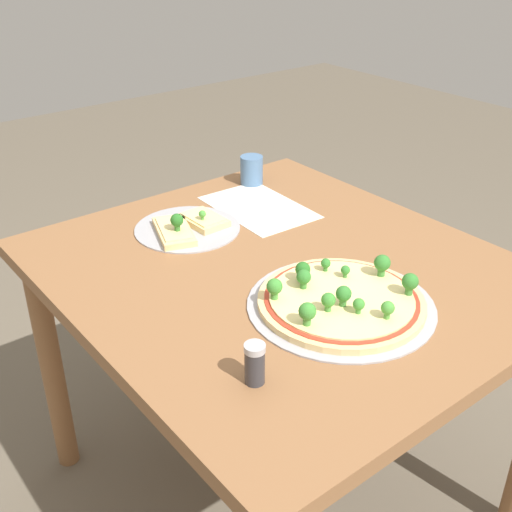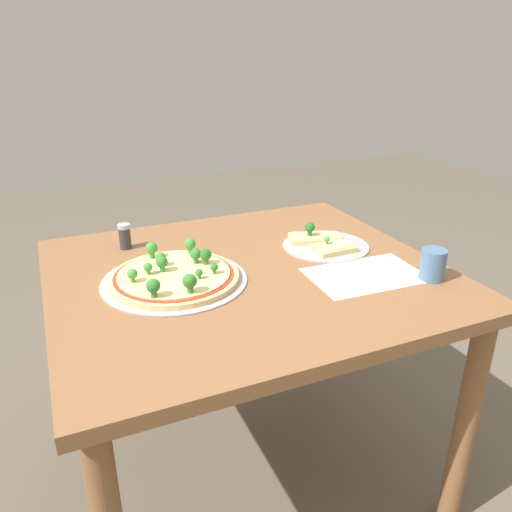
{
  "view_description": "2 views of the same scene",
  "coord_description": "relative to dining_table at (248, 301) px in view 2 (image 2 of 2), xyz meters",
  "views": [
    {
      "loc": [
        0.97,
        -0.84,
        1.46
      ],
      "look_at": [
        -0.04,
        -0.04,
        0.75
      ],
      "focal_mm": 45.0,
      "sensor_mm": 36.0,
      "label": 1
    },
    {
      "loc": [
        0.48,
        1.17,
        1.32
      ],
      "look_at": [
        -0.04,
        -0.04,
        0.75
      ],
      "focal_mm": 35.0,
      "sensor_mm": 36.0,
      "label": 2
    }
  ],
  "objects": [
    {
      "name": "drinking_cup",
      "position": [
        -0.43,
        0.25,
        0.14
      ],
      "size": [
        0.07,
        0.07,
        0.08
      ],
      "primitive_type": "cylinder",
      "color": "#4C7099",
      "rests_on": "dining_table"
    },
    {
      "name": "ground_plane",
      "position": [
        0.0,
        0.0,
        -0.64
      ],
      "size": [
        8.0,
        8.0,
        0.0
      ],
      "primitive_type": "plane",
      "color": "brown"
    },
    {
      "name": "dining_table",
      "position": [
        0.0,
        0.0,
        0.0
      ],
      "size": [
        1.07,
        0.95,
        0.73
      ],
      "color": "brown",
      "rests_on": "ground_plane"
    },
    {
      "name": "pizza_tray_slice",
      "position": [
        -0.29,
        -0.07,
        0.11
      ],
      "size": [
        0.27,
        0.27,
        0.07
      ],
      "color": "#A3A3A8",
      "rests_on": "dining_table"
    },
    {
      "name": "condiment_shaker",
      "position": [
        0.28,
        -0.3,
        0.14
      ],
      "size": [
        0.04,
        0.04,
        0.08
      ],
      "color": "#333338",
      "rests_on": "dining_table"
    },
    {
      "name": "paper_menu",
      "position": [
        -0.28,
        0.16,
        0.1
      ],
      "size": [
        0.32,
        0.22,
        0.0
      ],
      "primitive_type": "cube",
      "rotation": [
        0.0,
        0.0,
        -0.04
      ],
      "color": "silver",
      "rests_on": "dining_table"
    },
    {
      "name": "pizza_tray_whole",
      "position": [
        0.2,
        -0.01,
        0.11
      ],
      "size": [
        0.39,
        0.39,
        0.07
      ],
      "color": "#A3A3A8",
      "rests_on": "dining_table"
    }
  ]
}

